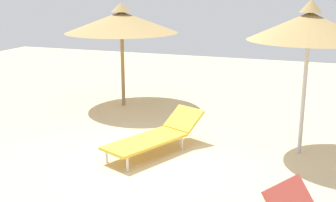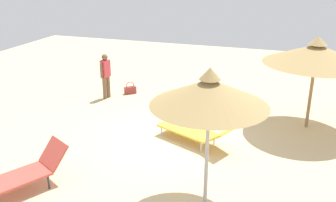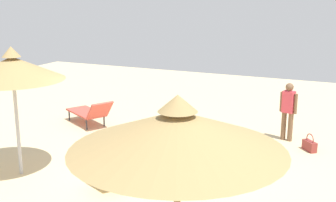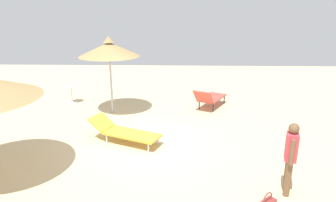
% 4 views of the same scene
% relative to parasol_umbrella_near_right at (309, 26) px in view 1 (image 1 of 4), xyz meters
% --- Properties ---
extents(ground, '(24.00, 24.00, 0.10)m').
position_rel_parasol_umbrella_near_right_xyz_m(ground, '(-2.45, -1.36, -2.39)').
color(ground, beige).
extents(parasol_umbrella_near_right, '(2.14, 2.14, 2.79)m').
position_rel_parasol_umbrella_near_right_xyz_m(parasol_umbrella_near_right, '(0.00, 0.00, 0.00)').
color(parasol_umbrella_near_right, '#B2B2B7').
rests_on(parasol_umbrella_near_right, ground).
extents(parasol_umbrella_far_left, '(2.83, 2.83, 2.62)m').
position_rel_parasol_umbrella_near_right_xyz_m(parasol_umbrella_far_left, '(-4.53, 1.93, -0.19)').
color(parasol_umbrella_far_left, olive).
rests_on(parasol_umbrella_far_left, ground).
extents(lounge_chair_front, '(1.45, 2.20, 0.67)m').
position_rel_parasol_umbrella_near_right_xyz_m(lounge_chair_front, '(-2.52, -0.86, -2.01)').
color(lounge_chair_front, gold).
rests_on(lounge_chair_front, ground).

